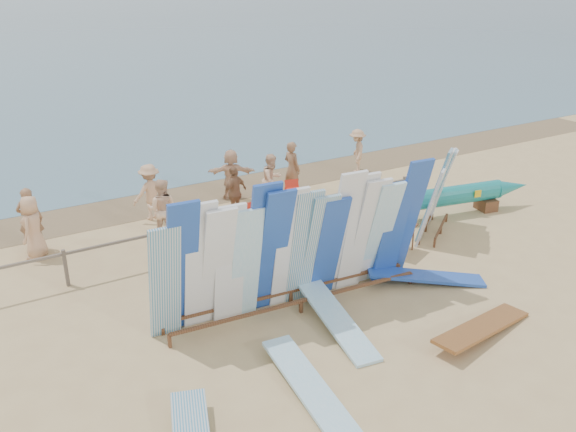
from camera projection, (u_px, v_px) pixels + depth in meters
ground at (284, 297)px, 13.51m from camera, size 160.00×160.00×0.00m
wet_sand_strip at (169, 198)px, 19.23m from camera, size 40.00×2.60×0.01m
fence at (225, 225)px, 15.65m from camera, size 12.08×0.08×0.90m
main_surfboard_rack at (296, 250)px, 12.58m from camera, size 6.20×1.34×3.06m
side_surfboard_rack at (437, 194)px, 16.30m from camera, size 2.11×1.75×2.53m
outrigger_canoe at (438, 199)px, 17.56m from camera, size 6.33×1.66×0.90m
vendor_table at (399, 239)px, 15.43m from camera, size 1.06×0.93×1.17m
flat_board_b at (308, 390)px, 10.54m from camera, size 0.80×2.74×0.25m
flat_board_c at (481, 334)px, 12.14m from camera, size 2.75×1.05×0.34m
flat_board_d at (425, 283)px, 14.09m from camera, size 2.62×1.81×0.36m
flat_board_a at (337, 328)px, 12.34m from camera, size 0.92×2.74×0.40m
beach_chair_left at (255, 223)px, 16.78m from camera, size 0.54×0.56×0.78m
beach_chair_right at (284, 216)px, 17.21m from camera, size 0.70×0.71×0.84m
stroller at (295, 201)px, 17.89m from camera, size 0.63×0.80×0.97m
beachgoer_2 at (162, 209)px, 16.14m from camera, size 0.89×0.76×1.66m
beachgoer_9 at (357, 151)px, 21.30m from camera, size 0.89×1.08×1.57m
beachgoer_0 at (33, 227)px, 15.07m from camera, size 0.74×0.87×1.62m
beachgoer_3 at (150, 192)px, 17.36m from camera, size 1.12×0.63×1.64m
beachgoer_4 at (235, 193)px, 17.43m from camera, size 1.00×0.72×1.57m
beachgoer_8 at (272, 180)px, 18.39m from camera, size 0.87×0.64×1.61m
beachgoer_1 at (30, 219)px, 15.46m from camera, size 0.69×0.52×1.69m
beachgoer_7 at (292, 169)px, 19.16m from camera, size 0.48×0.70×1.76m
beachgoer_5 at (231, 174)px, 18.93m from camera, size 1.53×1.11×1.59m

